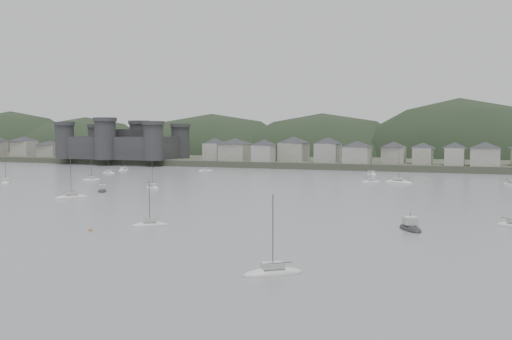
% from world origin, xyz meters
% --- Properties ---
extents(ground, '(900.00, 900.00, 0.00)m').
position_xyz_m(ground, '(0.00, 0.00, 0.00)').
color(ground, slate).
rests_on(ground, ground).
extents(far_shore_land, '(900.00, 250.00, 3.00)m').
position_xyz_m(far_shore_land, '(0.00, 295.00, 1.50)').
color(far_shore_land, '#383D2D').
rests_on(far_shore_land, ground).
extents(forested_ridge, '(851.55, 103.94, 102.57)m').
position_xyz_m(forested_ridge, '(4.83, 269.40, -11.28)').
color(forested_ridge, black).
rests_on(forested_ridge, ground).
extents(castle, '(66.00, 43.00, 20.00)m').
position_xyz_m(castle, '(-120.00, 179.80, 10.96)').
color(castle, '#303032').
rests_on(castle, far_shore_land).
extents(waterfront_town, '(451.48, 28.46, 12.92)m').
position_xyz_m(waterfront_town, '(50.59, 183.34, 8.66)').
color(waterfront_town, gray).
rests_on(waterfront_town, far_shore_land).
extents(sailboat_lead, '(6.93, 5.86, 9.53)m').
position_xyz_m(sailboat_lead, '(27.66, 113.82, 0.18)').
color(sailboat_lead, silver).
rests_on(sailboat_lead, ground).
extents(moored_fleet, '(244.13, 176.58, 13.88)m').
position_xyz_m(moored_fleet, '(-12.14, 60.19, 0.17)').
color(moored_fleet, silver).
rests_on(moored_fleet, ground).
extents(motor_launch_near, '(6.21, 8.70, 3.96)m').
position_xyz_m(motor_launch_near, '(51.70, 19.40, 0.29)').
color(motor_launch_near, black).
rests_on(motor_launch_near, ground).
extents(motor_launch_far, '(5.97, 6.98, 3.65)m').
position_xyz_m(motor_launch_far, '(-39.97, 53.30, 0.30)').
color(motor_launch_far, black).
rests_on(motor_launch_far, ground).
extents(mooring_buoys, '(170.31, 134.62, 0.70)m').
position_xyz_m(mooring_buoys, '(-15.08, 67.59, 0.15)').
color(mooring_buoys, '#B8763D').
rests_on(mooring_buoys, ground).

